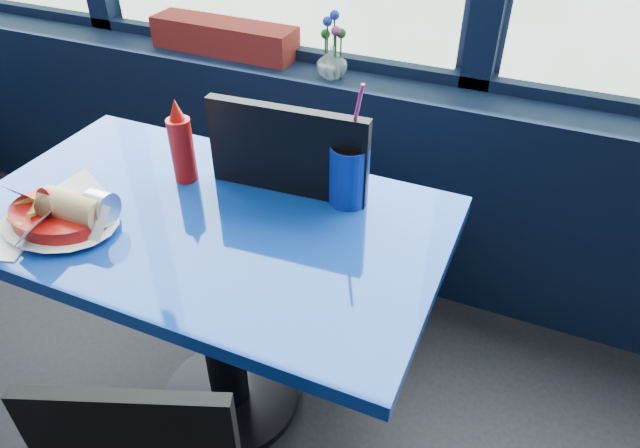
# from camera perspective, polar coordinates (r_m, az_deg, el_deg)

# --- Properties ---
(window_sill) EXTENTS (5.00, 0.26, 0.80)m
(window_sill) POSITION_cam_1_polar(r_m,az_deg,el_deg) (2.39, -5.32, 7.09)
(window_sill) COLOR black
(window_sill) RESTS_ON ground
(near_table) EXTENTS (1.20, 0.70, 0.75)m
(near_table) POSITION_cam_1_polar(r_m,az_deg,el_deg) (1.56, -10.75, -4.57)
(near_table) COLOR black
(near_table) RESTS_ON ground
(chair_near_back) EXTENTS (0.47, 0.48, 0.99)m
(chair_near_back) POSITION_cam_1_polar(r_m,az_deg,el_deg) (1.71, -0.84, 0.42)
(chair_near_back) COLOR black
(chair_near_back) RESTS_ON ground
(planter_box) EXTENTS (0.58, 0.16, 0.11)m
(planter_box) POSITION_cam_1_polar(r_m,az_deg,el_deg) (2.29, -9.57, 17.96)
(planter_box) COLOR maroon
(planter_box) RESTS_ON window_sill
(flower_vase) EXTENTS (0.13, 0.13, 0.23)m
(flower_vase) POSITION_cam_1_polar(r_m,az_deg,el_deg) (2.03, 1.21, 16.23)
(flower_vase) COLOR silver
(flower_vase) RESTS_ON window_sill
(food_basket) EXTENTS (0.33, 0.33, 0.10)m
(food_basket) POSITION_cam_1_polar(r_m,az_deg,el_deg) (1.51, -24.49, 0.93)
(food_basket) COLOR #B1110B
(food_basket) RESTS_ON near_table
(ketchup_bottle) EXTENTS (0.06, 0.06, 0.24)m
(ketchup_bottle) POSITION_cam_1_polar(r_m,az_deg,el_deg) (1.56, -13.66, 7.67)
(ketchup_bottle) COLOR #B1110B
(ketchup_bottle) RESTS_ON near_table
(soda_cup) EXTENTS (0.10, 0.10, 0.34)m
(soda_cup) POSITION_cam_1_polar(r_m,az_deg,el_deg) (1.43, 2.93, 5.11)
(soda_cup) COLOR navy
(soda_cup) RESTS_ON near_table
(napkin) EXTENTS (0.18, 0.18, 0.00)m
(napkin) POSITION_cam_1_polar(r_m,az_deg,el_deg) (1.54, -29.26, -1.40)
(napkin) COLOR white
(napkin) RESTS_ON near_table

